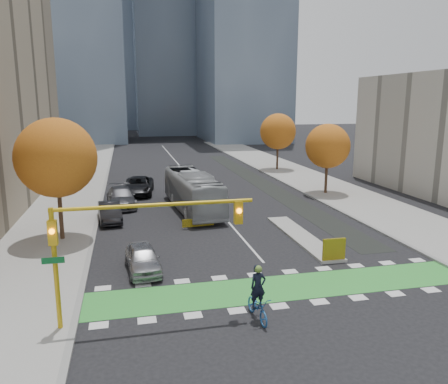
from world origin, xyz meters
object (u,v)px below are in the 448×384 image
parked_car_b (110,212)px  parked_car_c (121,197)px  bus (193,191)px  tree_east_near (328,146)px  tree_west (56,158)px  cyclist (258,302)px  tree_east_far (278,132)px  hazard_board (334,249)px  parked_car_d (138,186)px  parked_car_a (143,258)px  traffic_signal_west (120,233)px

parked_car_b → parked_car_c: 5.07m
bus → tree_east_near: bearing=9.1°
tree_west → parked_car_b: bearing=54.2°
tree_west → cyclist: tree_west is taller
tree_east_near → cyclist: (-14.33, -23.35, -4.04)m
tree_west → bus: 12.49m
tree_west → tree_east_far: (24.50, 26.00, -0.38)m
hazard_board → tree_east_far: 35.13m
tree_west → bus: bearing=33.4°
cyclist → bus: 19.89m
hazard_board → tree_east_far: (8.50, 33.80, 4.44)m
tree_east_near → parked_car_d: 19.38m
tree_east_far → parked_car_a: bearing=-120.7°
tree_west → tree_east_far: 35.73m
traffic_signal_west → parked_car_b: (-1.07, 16.68, -3.28)m
parked_car_d → tree_east_far: bearing=38.4°
tree_west → tree_east_near: bearing=22.6°
tree_west → hazard_board: bearing=-26.0°
tree_east_near → parked_car_b: 22.18m
parked_car_b → parked_car_c: parked_car_c is taller
traffic_signal_west → hazard_board: bearing=21.5°
tree_east_far → bus: bearing=-126.9°
cyclist → parked_car_c: 23.26m
parked_car_a → bus: bearing=65.3°
tree_west → tree_east_near: size_ratio=1.16×
cyclist → bus: bearing=84.3°
parked_car_c → parked_car_d: (1.65, 5.00, 0.02)m
bus → tree_west: bearing=-151.4°
tree_east_far → parked_car_d: size_ratio=1.24×
parked_car_a → parked_car_d: parked_car_d is taller
tree_west → tree_east_near: (24.00, 10.00, -0.75)m
tree_west → parked_car_c: size_ratio=1.42×
traffic_signal_west → bus: size_ratio=0.72×
parked_car_d → hazard_board: bearing=-58.0°
traffic_signal_west → parked_car_b: size_ratio=1.85×
parked_car_c → tree_east_near: bearing=-2.7°
hazard_board → parked_car_a: (-10.92, 1.10, -0.07)m
parked_car_a → parked_car_d: (0.42, 20.87, 0.12)m
tree_east_far → cyclist: size_ratio=3.11×
tree_west → bus: tree_west is taller
bus → parked_car_b: size_ratio=2.58×
hazard_board → parked_car_d: size_ratio=0.23×
tree_east_near → parked_car_c: size_ratio=1.22×
tree_east_near → parked_car_a: (-18.92, -16.70, -4.13)m
cyclist → bus: size_ratio=0.21×
tree_east_near → parked_car_a: size_ratio=1.64×
tree_east_far → parked_car_a: (-19.42, -32.70, -4.51)m
parked_car_b → parked_car_c: (0.85, 5.00, 0.08)m
hazard_board → traffic_signal_west: traffic_signal_west is taller
cyclist → tree_east_near: bearing=53.4°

